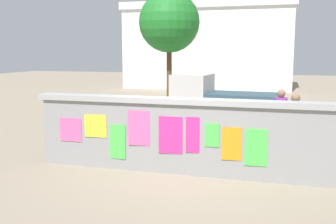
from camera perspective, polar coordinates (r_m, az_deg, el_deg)
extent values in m
plane|color=gray|center=(16.51, 9.11, -0.59)|extent=(60.00, 60.00, 0.00)
cube|color=gray|center=(8.62, 2.51, -3.88)|extent=(6.75, 0.30, 1.53)
cube|color=#9F9F9F|center=(8.48, 2.55, 1.57)|extent=(6.95, 0.42, 0.12)
cube|color=#F9599E|center=(9.45, -13.75, -2.48)|extent=(0.54, 0.02, 0.55)
cube|color=yellow|center=(9.13, -10.35, -1.98)|extent=(0.54, 0.02, 0.52)
cube|color=#4CD84C|center=(8.97, -7.24, -4.25)|extent=(0.38, 0.02, 0.77)
cube|color=#F9599E|center=(8.71, -4.16, -2.31)|extent=(0.50, 0.03, 0.77)
cube|color=#F42D8C|center=(8.52, 0.39, -3.34)|extent=(0.53, 0.03, 0.80)
cube|color=#F42D8C|center=(8.40, 3.54, -3.29)|extent=(0.29, 0.02, 0.76)
cube|color=#4CD84C|center=(8.31, 6.33, -3.31)|extent=(0.30, 0.01, 0.50)
cube|color=orange|center=(8.29, 9.11, -4.52)|extent=(0.41, 0.03, 0.69)
cube|color=#4CD84C|center=(8.26, 12.48, -5.01)|extent=(0.45, 0.02, 0.76)
cylinder|color=black|center=(13.44, 2.25, -1.10)|extent=(0.71, 0.26, 0.70)
cylinder|color=black|center=(14.66, 3.88, -0.29)|extent=(0.71, 0.26, 0.70)
cylinder|color=black|center=(12.87, 12.85, -1.76)|extent=(0.71, 0.26, 0.70)
cylinder|color=black|center=(14.14, 13.61, -0.85)|extent=(0.71, 0.26, 0.70)
cube|color=silver|center=(13.92, 3.52, 2.35)|extent=(1.32, 1.59, 1.50)
cube|color=#334C59|center=(13.53, 10.80, 0.74)|extent=(2.52, 1.69, 0.90)
cylinder|color=black|center=(11.22, -0.71, -3.34)|extent=(0.61, 0.21, 0.60)
cylinder|color=black|center=(11.86, -6.28, -2.72)|extent=(0.61, 0.23, 0.60)
cube|color=#1933A5|center=(11.47, -3.59, -1.65)|extent=(1.03, 0.42, 0.32)
cube|color=black|center=(11.54, -4.45, -0.69)|extent=(0.59, 0.32, 0.10)
cube|color=#262626|center=(11.16, -1.17, -0.53)|extent=(0.14, 0.56, 0.03)
cylinder|color=black|center=(10.69, 4.62, -3.81)|extent=(0.66, 0.10, 0.66)
cylinder|color=black|center=(10.62, 10.27, -4.01)|extent=(0.66, 0.10, 0.66)
cube|color=red|center=(10.60, 7.46, -2.96)|extent=(0.95, 0.12, 0.06)
cylinder|color=red|center=(10.55, 8.29, -1.82)|extent=(0.03, 0.03, 0.40)
cube|color=black|center=(10.52, 8.32, -0.75)|extent=(0.21, 0.10, 0.05)
cube|color=black|center=(10.58, 4.93, -0.91)|extent=(0.08, 0.44, 0.03)
cylinder|color=#D83F72|center=(10.32, 17.47, -4.25)|extent=(0.12, 0.12, 0.80)
cylinder|color=#D83F72|center=(10.49, 17.61, -4.04)|extent=(0.12, 0.12, 0.80)
cylinder|color=#338CBF|center=(10.28, 17.72, -0.34)|extent=(0.39, 0.39, 0.60)
sphere|color=#8C664C|center=(10.22, 17.83, 1.93)|extent=(0.22, 0.22, 0.22)
cylinder|color=#BF6626|center=(11.43, 15.44, -2.92)|extent=(0.12, 0.12, 0.80)
cylinder|color=#BF6626|center=(11.28, 15.93, -3.09)|extent=(0.12, 0.12, 0.80)
cylinder|color=purple|center=(11.24, 15.83, 0.50)|extent=(0.47, 0.47, 0.60)
sphere|color=#8C664C|center=(11.19, 15.92, 2.57)|extent=(0.22, 0.22, 0.22)
cylinder|color=brown|center=(18.53, 0.17, 5.16)|extent=(0.24, 0.24, 2.97)
sphere|color=#1F7627|center=(18.54, 0.17, 12.77)|extent=(2.78, 2.78, 2.78)
cube|color=white|center=(29.42, 5.99, 8.89)|extent=(11.60, 5.02, 5.48)
cube|color=silver|center=(29.59, 6.09, 14.69)|extent=(11.90, 5.32, 0.50)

